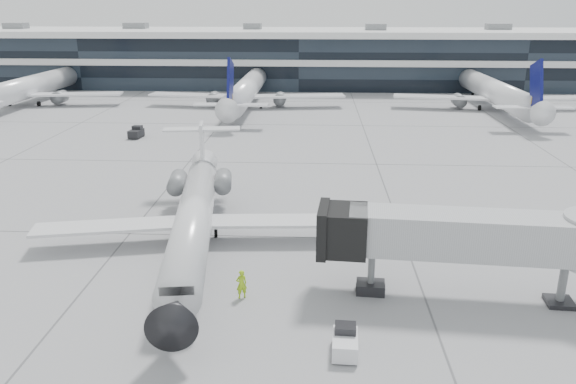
# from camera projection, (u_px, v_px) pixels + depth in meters

# --- Properties ---
(ground) EXTENTS (220.00, 220.00, 0.00)m
(ground) POSITION_uv_depth(u_px,v_px,m) (265.00, 237.00, 40.74)
(ground) COLOR gray
(ground) RESTS_ON ground
(terminal) EXTENTS (170.00, 22.00, 10.00)m
(terminal) POSITION_uv_depth(u_px,v_px,m) (301.00, 60.00, 116.82)
(terminal) COLOR black
(terminal) RESTS_ON ground
(bg_jet_left) EXTENTS (32.00, 40.00, 9.60)m
(bg_jet_left) POSITION_uv_depth(u_px,v_px,m) (30.00, 104.00, 95.06)
(bg_jet_left) COLOR white
(bg_jet_left) RESTS_ON ground
(bg_jet_center) EXTENTS (32.00, 40.00, 9.60)m
(bg_jet_center) POSITION_uv_depth(u_px,v_px,m) (247.00, 106.00, 93.23)
(bg_jet_center) COLOR white
(bg_jet_center) RESTS_ON ground
(bg_jet_right) EXTENTS (32.00, 40.00, 9.60)m
(bg_jet_right) POSITION_uv_depth(u_px,v_px,m) (492.00, 108.00, 91.24)
(bg_jet_right) COLOR white
(bg_jet_right) RESTS_ON ground
(regional_jet) EXTENTS (22.06, 27.53, 6.36)m
(regional_jet) POSITION_uv_depth(u_px,v_px,m) (194.00, 215.00, 38.87)
(regional_jet) COLOR silver
(regional_jet) RESTS_ON ground
(jet_bridge) EXTENTS (16.56, 4.46, 5.31)m
(jet_bridge) POSITION_uv_depth(u_px,v_px,m) (483.00, 237.00, 30.89)
(jet_bridge) COLOR silver
(jet_bridge) RESTS_ON ground
(ramp_worker) EXTENTS (0.75, 0.65, 1.75)m
(ramp_worker) POSITION_uv_depth(u_px,v_px,m) (242.00, 284.00, 31.97)
(ramp_worker) COLOR #9DD516
(ramp_worker) RESTS_ON ground
(baggage_tug) EXTENTS (1.31, 2.10, 1.30)m
(baggage_tug) POSITION_uv_depth(u_px,v_px,m) (345.00, 342.00, 26.97)
(baggage_tug) COLOR silver
(baggage_tug) RESTS_ON ground
(traffic_cone) EXTENTS (0.35, 0.35, 0.49)m
(traffic_cone) POSITION_uv_depth(u_px,v_px,m) (227.00, 179.00, 53.55)
(traffic_cone) COLOR #D7670B
(traffic_cone) RESTS_ON ground
(far_tug) EXTENTS (1.58, 2.41, 1.45)m
(far_tug) POSITION_uv_depth(u_px,v_px,m) (136.00, 133.00, 70.87)
(far_tug) COLOR black
(far_tug) RESTS_ON ground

